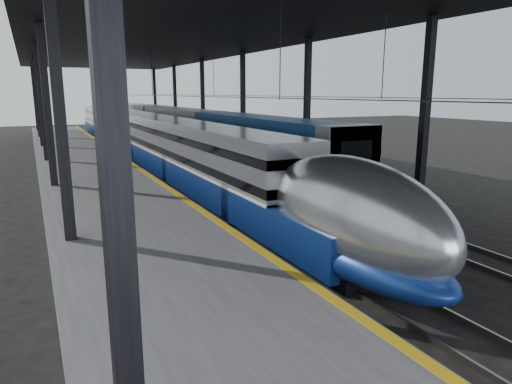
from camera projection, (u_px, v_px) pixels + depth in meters
ground at (301, 292)px, 13.31m from camera, size 160.00×160.00×0.00m
platform at (90, 176)px, 29.23m from camera, size 6.00×80.00×1.00m
yellow_strip at (134, 165)px, 30.33m from camera, size 0.30×80.00×0.01m
rails at (208, 173)px, 32.77m from camera, size 6.52×80.00×0.16m
canopy at (167, 39)px, 29.72m from camera, size 18.00×75.00×9.47m
tgv_train at (146, 140)px, 38.28m from camera, size 2.76×65.20×3.96m
second_train at (183, 129)px, 45.55m from camera, size 3.06×56.05×4.21m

